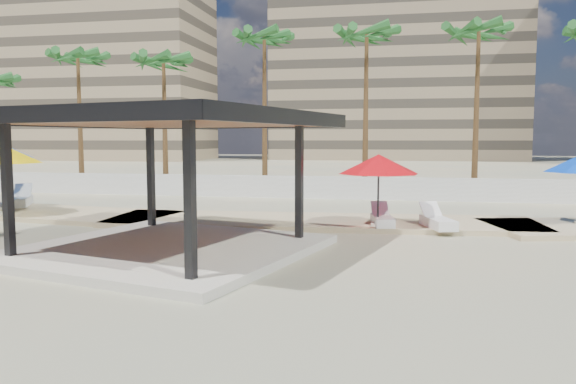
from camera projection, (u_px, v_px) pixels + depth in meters
The scene contains 16 objects.
ground at pixel (205, 261), 14.72m from camera, with size 200.00×200.00×0.00m, color tan.
promenade at pixel (321, 220), 21.80m from camera, with size 44.45×7.97×0.24m.
boundary_wall at pixel (306, 187), 30.27m from camera, with size 56.00×0.30×1.20m, color silver.
building_west at pixel (97, 62), 87.90m from camera, with size 34.00×16.00×32.40m.
building_mid at pixel (396, 69), 88.71m from camera, with size 38.00×16.00×30.40m.
pavilion_central at pixel (165, 170), 15.50m from camera, with size 9.39×9.39×3.93m.
umbrella_b at pixel (0, 154), 22.21m from camera, with size 4.08×4.08×2.84m.
umbrella_c at pixel (379, 164), 19.32m from camera, with size 3.43×3.43×2.49m.
lounger_a at pixel (20, 201), 25.52m from camera, with size 1.82×2.52×0.92m.
lounger_b at pixel (382, 220), 19.83m from camera, with size 0.95×2.03×0.74m.
lounger_c at pixel (437, 222), 19.22m from camera, with size 1.25×2.18×0.79m.
palm_b at pixel (78, 63), 35.17m from camera, with size 3.00×3.00×9.12m.
palm_c at pixel (164, 67), 33.44m from camera, with size 3.00×3.00×8.63m.
palm_d at pixel (264, 45), 32.93m from camera, with size 3.00×3.00×9.93m.
palm_e at pixel (367, 42), 31.27m from camera, with size 3.00×3.00×9.80m.
palm_f at pixel (479, 39), 30.29m from camera, with size 3.00×3.00×9.80m.
Camera 1 is at (5.00, -13.76, 3.19)m, focal length 35.00 mm.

